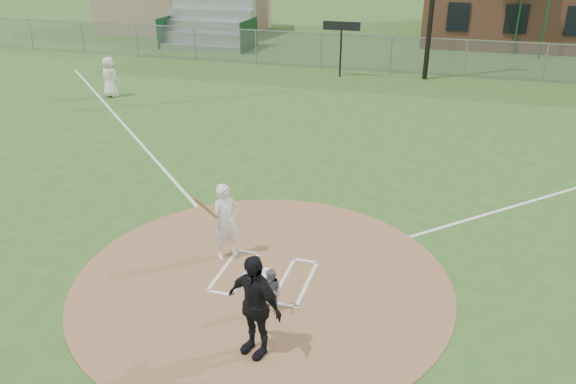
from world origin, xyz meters
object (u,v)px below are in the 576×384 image
(catcher, at_px, (271,291))
(batter_at_plate, at_px, (226,222))
(umpire, at_px, (254,305))
(home_plate, at_px, (257,273))
(ondeck_player, at_px, (110,77))

(catcher, bearing_deg, batter_at_plate, 158.19)
(catcher, relative_size, umpire, 0.48)
(home_plate, bearing_deg, batter_at_plate, 150.14)
(home_plate, bearing_deg, ondeck_player, 133.12)
(umpire, height_order, batter_at_plate, umpire)
(umpire, height_order, ondeck_player, umpire)
(umpire, relative_size, batter_at_plate, 1.09)
(home_plate, xyz_separation_m, batter_at_plate, (-0.92, 0.53, 0.92))
(home_plate, height_order, batter_at_plate, batter_at_plate)
(home_plate, height_order, umpire, umpire)
(catcher, height_order, ondeck_player, ondeck_player)
(catcher, bearing_deg, home_plate, 146.32)
(batter_at_plate, bearing_deg, ondeck_player, 132.03)
(batter_at_plate, bearing_deg, umpire, -59.23)
(catcher, distance_m, umpire, 1.33)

